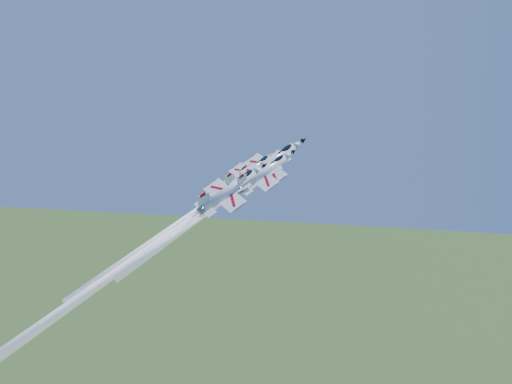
% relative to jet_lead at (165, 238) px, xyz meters
% --- Properties ---
extents(jet_lead, '(36.92, 42.70, 48.37)m').
position_rel_jet_lead_xyz_m(jet_lead, '(0.00, 0.00, 0.00)').
color(jet_lead, white).
extents(jet_left, '(26.37, 29.79, 33.12)m').
position_rel_jet_lead_xyz_m(jet_left, '(2.13, 5.08, 2.83)').
color(jet_left, white).
extents(jet_right, '(22.10, 24.05, 26.31)m').
position_rel_jet_lead_xyz_m(jet_right, '(10.07, -0.67, 6.67)').
color(jet_right, white).
extents(jet_slot, '(33.76, 38.99, 44.03)m').
position_rel_jet_lead_xyz_m(jet_slot, '(-3.53, -11.02, -2.02)').
color(jet_slot, white).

